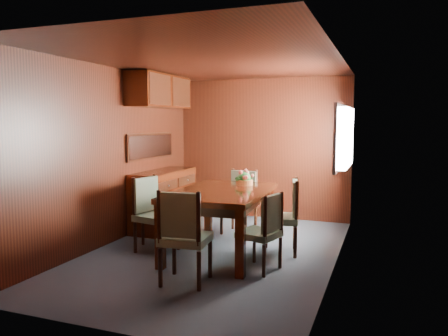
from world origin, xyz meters
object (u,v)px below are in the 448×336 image
at_px(chair_right_near, 264,228).
at_px(flower_centerpiece, 244,176).
at_px(dining_table, 222,199).
at_px(chair_head, 183,232).
at_px(chair_left_near, 152,210).
at_px(sideboard, 164,199).

distance_m(chair_right_near, flower_centerpiece, 1.20).
bearing_deg(chair_right_near, dining_table, 70.93).
bearing_deg(chair_head, chair_left_near, 127.56).
height_order(sideboard, flower_centerpiece, flower_centerpiece).
bearing_deg(chair_left_near, chair_head, 55.19).
distance_m(sideboard, chair_head, 2.54).
distance_m(dining_table, chair_right_near, 0.85).
relative_size(dining_table, flower_centerpiece, 7.21).
xyz_separation_m(sideboard, dining_table, (1.34, -0.97, 0.25)).
height_order(chair_right_near, flower_centerpiece, flower_centerpiece).
relative_size(chair_left_near, chair_right_near, 1.10).
bearing_deg(sideboard, dining_table, -35.87).
bearing_deg(dining_table, chair_head, -91.44).
height_order(dining_table, flower_centerpiece, flower_centerpiece).
height_order(dining_table, chair_head, chair_head).
relative_size(sideboard, chair_right_near, 1.59).
distance_m(chair_left_near, chair_right_near, 1.58).
bearing_deg(chair_left_near, flower_centerpiece, 137.09).
bearing_deg(sideboard, chair_head, -57.38).
relative_size(sideboard, dining_table, 0.79).
height_order(sideboard, chair_left_near, chair_left_near).
height_order(chair_left_near, chair_right_near, chair_left_near).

